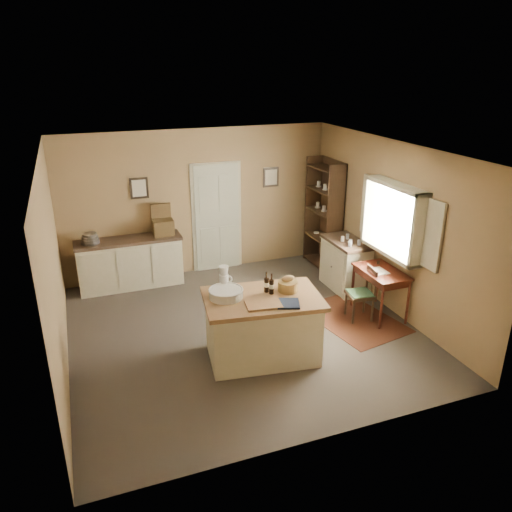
{
  "coord_description": "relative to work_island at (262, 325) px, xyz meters",
  "views": [
    {
      "loc": [
        -2.13,
        -6.28,
        3.82
      ],
      "look_at": [
        0.24,
        0.07,
        1.15
      ],
      "focal_mm": 35.0,
      "sensor_mm": 36.0,
      "label": 1
    }
  ],
  "objects": [
    {
      "name": "ceiling",
      "position": [
        -0.02,
        0.76,
        2.22
      ],
      "size": [
        5.0,
        5.0,
        0.0
      ],
      "primitive_type": "plane",
      "color": "silver",
      "rests_on": "wall_back"
    },
    {
      "name": "rug",
      "position": [
        1.73,
        0.47,
        -0.48
      ],
      "size": [
        1.37,
        1.77,
        0.01
      ],
      "primitive_type": "cube",
      "rotation": [
        0.0,
        0.0,
        0.18
      ],
      "color": "#421E0F",
      "rests_on": "ground"
    },
    {
      "name": "wall_left",
      "position": [
        -2.52,
        0.76,
        0.87
      ],
      "size": [
        0.1,
        5.0,
        2.7
      ],
      "primitive_type": "cube",
      "color": "olive",
      "rests_on": "ground"
    },
    {
      "name": "framed_prints",
      "position": [
        0.18,
        3.24,
        1.24
      ],
      "size": [
        2.82,
        0.02,
        0.38
      ],
      "color": "black",
      "rests_on": "ground"
    },
    {
      "name": "wall_front",
      "position": [
        -0.02,
        -1.74,
        0.87
      ],
      "size": [
        5.0,
        0.1,
        2.7
      ],
      "primitive_type": "cube",
      "color": "olive",
      "rests_on": "ground"
    },
    {
      "name": "desk_chair",
      "position": [
        1.82,
        0.47,
        -0.07
      ],
      "size": [
        0.44,
        0.44,
        0.83
      ],
      "primitive_type": null,
      "rotation": [
        0.0,
        0.0,
        -0.15
      ],
      "color": "black",
      "rests_on": "ground"
    },
    {
      "name": "door",
      "position": [
        0.33,
        3.23,
        0.57
      ],
      "size": [
        0.97,
        0.06,
        2.11
      ],
      "primitive_type": "cube",
      "color": "beige",
      "rests_on": "ground"
    },
    {
      "name": "work_island",
      "position": [
        0.0,
        0.0,
        0.0
      ],
      "size": [
        1.66,
        1.21,
        1.2
      ],
      "rotation": [
        0.0,
        0.0,
        -0.14
      ],
      "color": "beige",
      "rests_on": "ground"
    },
    {
      "name": "shelving_unit",
      "position": [
        2.34,
        2.64,
        0.57
      ],
      "size": [
        0.36,
        0.94,
        2.1
      ],
      "color": "black",
      "rests_on": "ground"
    },
    {
      "name": "wall_right",
      "position": [
        2.48,
        0.76,
        0.87
      ],
      "size": [
        0.1,
        5.0,
        2.7
      ],
      "primitive_type": "cube",
      "color": "olive",
      "rests_on": "ground"
    },
    {
      "name": "wall_back",
      "position": [
        -0.02,
        3.26,
        0.87
      ],
      "size": [
        5.0,
        0.1,
        2.7
      ],
      "primitive_type": "cube",
      "color": "olive",
      "rests_on": "ground"
    },
    {
      "name": "ground",
      "position": [
        -0.02,
        0.76,
        -0.48
      ],
      "size": [
        5.0,
        5.0,
        0.0
      ],
      "primitive_type": "plane",
      "color": "#4E453B",
      "rests_on": "ground"
    },
    {
      "name": "window",
      "position": [
        2.41,
        0.56,
        1.07
      ],
      "size": [
        0.25,
        1.99,
        1.12
      ],
      "color": "beige",
      "rests_on": "ground"
    },
    {
      "name": "writing_desk",
      "position": [
        2.18,
        0.47,
        0.19
      ],
      "size": [
        0.55,
        0.91,
        0.82
      ],
      "color": "#38130B",
      "rests_on": "ground"
    },
    {
      "name": "right_cabinet",
      "position": [
        2.18,
        1.55,
        -0.02
      ],
      "size": [
        0.55,
        0.98,
        0.99
      ],
      "color": "beige",
      "rests_on": "ground"
    },
    {
      "name": "sideboard",
      "position": [
        -1.36,
        2.96,
        -0.0
      ],
      "size": [
        1.83,
        0.52,
        1.18
      ],
      "color": "beige",
      "rests_on": "ground"
    }
  ]
}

